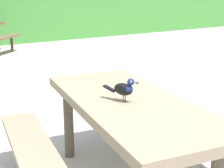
% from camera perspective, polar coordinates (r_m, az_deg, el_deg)
% --- Properties ---
extents(picnic_table_foreground, '(1.94, 1.97, 0.74)m').
position_cam_1_polar(picnic_table_foreground, '(2.59, 2.77, -6.49)').
color(picnic_table_foreground, '#84725B').
rests_on(picnic_table_foreground, ground).
extents(bird_grackle, '(0.15, 0.27, 0.18)m').
position_cam_1_polar(bird_grackle, '(2.44, 2.14, -0.76)').
color(bird_grackle, black).
rests_on(bird_grackle, picnic_table_foreground).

